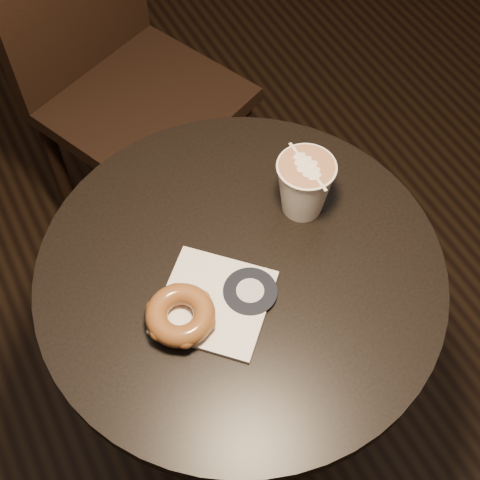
# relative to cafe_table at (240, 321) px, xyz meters

# --- Properties ---
(cafe_table) EXTENTS (0.70, 0.70, 0.75)m
(cafe_table) POSITION_rel_cafe_table_xyz_m (0.00, 0.00, 0.00)
(cafe_table) COLOR black
(cafe_table) RESTS_ON ground
(chair) EXTENTS (0.57, 0.57, 1.10)m
(chair) POSITION_rel_cafe_table_xyz_m (0.05, 0.78, 0.06)
(chair) COLOR black
(chair) RESTS_ON ground
(pastry_bag) EXTENTS (0.24, 0.24, 0.01)m
(pastry_bag) POSITION_rel_cafe_table_xyz_m (-0.07, -0.04, 0.20)
(pastry_bag) COLOR white
(pastry_bag) RESTS_ON cafe_table
(doughnut) EXTENTS (0.11, 0.11, 0.04)m
(doughnut) POSITION_rel_cafe_table_xyz_m (-0.13, -0.05, 0.23)
(doughnut) COLOR brown
(doughnut) RESTS_ON pastry_bag
(latte_cup) EXTENTS (0.10, 0.10, 0.11)m
(latte_cup) POSITION_rel_cafe_table_xyz_m (0.16, 0.06, 0.26)
(latte_cup) COLOR white
(latte_cup) RESTS_ON cafe_table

